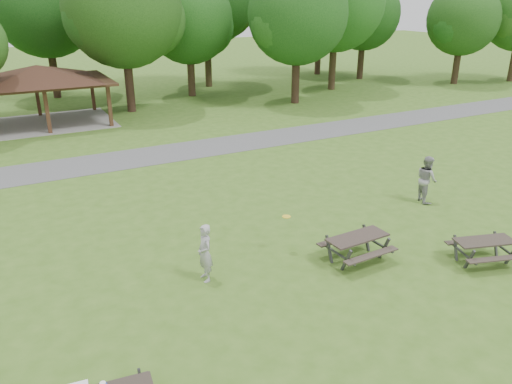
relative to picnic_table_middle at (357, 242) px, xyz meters
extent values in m
plane|color=#3A611B|center=(-2.59, -0.19, -0.64)|extent=(160.00, 160.00, 0.00)
cube|color=#4D4D50|center=(-2.59, 13.81, -0.63)|extent=(120.00, 3.20, 0.02)
cube|color=#3C2315|center=(-6.59, 21.11, 0.66)|extent=(0.22, 0.22, 2.60)
cube|color=#372014|center=(-6.59, 26.51, 0.66)|extent=(0.22, 0.22, 2.60)
cube|color=#3B2515|center=(-2.89, 21.11, 0.66)|extent=(0.22, 0.22, 2.60)
cube|color=#382114|center=(-2.89, 26.51, 0.66)|extent=(0.22, 0.22, 2.60)
cube|color=#342215|center=(-6.59, 23.81, 2.04)|extent=(8.60, 6.60, 0.16)
pyramid|color=black|center=(-6.59, 23.81, 2.62)|extent=(7.01, 7.01, 1.00)
cube|color=gray|center=(-6.59, 23.81, -0.63)|extent=(8.40, 6.40, 0.03)
cylinder|color=black|center=(-0.59, 24.81, 1.37)|extent=(0.60, 0.60, 4.02)
sphere|color=#194112|center=(-0.59, 24.81, 6.38)|extent=(8.00, 8.00, 8.00)
sphere|color=#1A4513|center=(1.21, 25.11, 5.58)|extent=(5.20, 5.20, 5.20)
sphere|color=#164313|center=(-2.19, 24.61, 5.78)|extent=(4.80, 4.80, 4.80)
cylinder|color=#332216|center=(5.41, 28.31, 1.07)|extent=(0.60, 0.60, 3.43)
sphere|color=#164614|center=(5.41, 28.31, 5.41)|extent=(7.00, 7.00, 7.00)
sphere|color=#144614|center=(6.98, 28.61, 4.71)|extent=(4.55, 4.55, 4.55)
sphere|color=#174313|center=(4.01, 28.11, 4.89)|extent=(4.20, 4.20, 4.20)
cylinder|color=black|center=(11.41, 21.81, 1.25)|extent=(0.60, 0.60, 3.78)
sphere|color=#144112|center=(11.41, 21.81, 5.91)|extent=(7.40, 7.40, 7.40)
sphere|color=#1D4413|center=(13.07, 22.11, 5.17)|extent=(4.81, 4.81, 4.81)
sphere|color=#194C15|center=(9.93, 21.61, 5.36)|extent=(4.44, 4.44, 4.44)
cylinder|color=#302215|center=(17.41, 25.31, 1.46)|extent=(0.60, 0.60, 4.20)
sphere|color=#174C15|center=(17.41, 25.31, 6.63)|extent=(8.20, 8.20, 8.20)
sphere|color=#194915|center=(19.25, 25.61, 5.81)|extent=(5.33, 5.33, 5.33)
sphere|color=#1B4313|center=(15.77, 25.11, 6.02)|extent=(4.92, 4.92, 4.92)
cylinder|color=black|center=(23.41, 28.81, 1.14)|extent=(0.60, 0.60, 3.57)
sphere|color=#144112|center=(23.41, 28.81, 5.48)|extent=(6.80, 6.80, 6.80)
sphere|color=#1A4714|center=(24.94, 29.11, 4.80)|extent=(4.42, 4.42, 4.42)
sphere|color=#1D4C15|center=(22.05, 28.61, 4.97)|extent=(4.08, 4.08, 4.08)
cylinder|color=black|center=(29.41, 22.31, 1.04)|extent=(0.60, 0.60, 3.36)
sphere|color=#174012|center=(29.41, 22.31, 5.12)|extent=(6.40, 6.40, 6.40)
sphere|color=#1E4915|center=(30.85, 22.61, 4.48)|extent=(4.16, 4.16, 4.16)
sphere|color=#144413|center=(28.13, 22.11, 4.64)|extent=(3.84, 3.84, 3.84)
cylinder|color=black|center=(-4.59, 32.81, 1.42)|extent=(0.60, 0.60, 4.13)
sphere|color=#144614|center=(-4.59, 32.81, 6.49)|extent=(8.00, 8.00, 8.00)
sphere|color=#1C4A15|center=(-2.79, 33.11, 5.69)|extent=(5.20, 5.20, 5.20)
sphere|color=#154513|center=(-6.19, 32.61, 5.89)|extent=(4.80, 4.80, 4.80)
cylinder|color=#322416|center=(8.41, 31.81, 1.63)|extent=(0.60, 0.60, 4.55)
sphere|color=#1C4112|center=(10.30, 32.11, 6.22)|extent=(5.46, 5.46, 5.46)
sphere|color=#164F17|center=(6.73, 31.61, 6.43)|extent=(5.04, 5.04, 5.04)
cylinder|color=black|center=(21.41, 33.31, 1.49)|extent=(0.60, 0.60, 4.27)
sphere|color=#134213|center=(21.41, 33.31, 6.63)|extent=(8.00, 8.00, 8.00)
sphere|color=#194B15|center=(23.21, 33.61, 5.83)|extent=(5.20, 5.20, 5.20)
sphere|color=#1D4B15|center=(19.81, 33.11, 6.03)|extent=(4.80, 4.80, 4.80)
cylinder|color=white|center=(-8.47, -2.86, 0.34)|extent=(0.14, 0.14, 0.05)
cube|color=#2D2420|center=(0.00, 0.00, 0.17)|extent=(2.04, 0.88, 0.06)
cube|color=#332A25|center=(0.03, -0.66, -0.16)|extent=(2.02, 0.37, 0.04)
cube|color=#2F2622|center=(-0.03, 0.66, -0.16)|extent=(2.02, 0.37, 0.04)
cube|color=#3D3D40|center=(-0.75, -0.45, -0.23)|extent=(0.08, 0.42, 0.87)
cube|color=#404042|center=(-0.79, 0.39, -0.23)|extent=(0.08, 0.42, 0.87)
cube|color=#3F3F42|center=(-0.77, -0.03, -0.20)|extent=(0.13, 1.63, 0.06)
cube|color=#424245|center=(0.79, -0.39, -0.23)|extent=(0.08, 0.42, 0.87)
cube|color=#3B3B3E|center=(0.75, 0.45, -0.23)|extent=(0.08, 0.42, 0.87)
cube|color=#434346|center=(0.77, 0.03, -0.20)|extent=(0.13, 1.63, 0.06)
cube|color=#2C251F|center=(3.43, -1.97, 0.11)|extent=(1.98, 1.25, 0.05)
cube|color=#312823|center=(3.25, -2.55, -0.20)|extent=(1.84, 0.80, 0.04)
cube|color=#302922|center=(3.61, -1.39, -0.20)|extent=(1.84, 0.80, 0.04)
cube|color=#3D3C3F|center=(2.64, -2.13, -0.27)|extent=(0.17, 0.39, 0.80)
cube|color=#464649|center=(2.87, -1.39, -0.27)|extent=(0.17, 0.39, 0.80)
cube|color=#404043|center=(2.76, -1.76, -0.24)|extent=(0.51, 1.45, 0.05)
cube|color=#444447|center=(4.00, -2.55, -0.27)|extent=(0.17, 0.39, 0.80)
cube|color=#444446|center=(4.23, -1.81, -0.27)|extent=(0.17, 0.39, 0.80)
cube|color=#3C3C3E|center=(4.11, -2.18, -0.24)|extent=(0.51, 1.45, 0.05)
cylinder|color=gold|center=(-1.66, 1.59, 0.60)|extent=(0.30, 0.30, 0.02)
imported|color=#9F9FA2|center=(-4.68, 1.18, 0.25)|extent=(0.43, 0.65, 1.77)
imported|color=gray|center=(5.56, 2.57, 0.32)|extent=(0.97, 1.11, 1.92)
camera|label=1|loc=(-9.39, -10.86, 7.29)|focal=35.00mm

